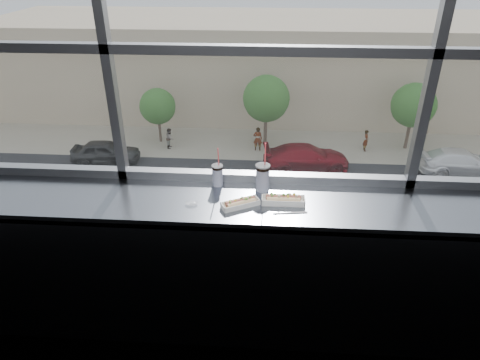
# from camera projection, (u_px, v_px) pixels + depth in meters

# --- Properties ---
(wall_back_lower) EXTENTS (6.00, 0.00, 6.00)m
(wall_back_lower) POSITION_uv_depth(u_px,v_px,m) (262.00, 243.00, 3.28)
(wall_back_lower) COLOR black
(wall_back_lower) RESTS_ON ground
(counter) EXTENTS (6.00, 0.55, 0.06)m
(counter) POSITION_uv_depth(u_px,v_px,m) (263.00, 205.00, 2.79)
(counter) COLOR gray
(counter) RESTS_ON ground
(counter_fascia) EXTENTS (6.00, 0.04, 1.04)m
(counter_fascia) POSITION_uv_depth(u_px,v_px,m) (260.00, 292.00, 2.81)
(counter_fascia) COLOR gray
(counter_fascia) RESTS_ON ground
(hotdog_tray_left) EXTENTS (0.26, 0.19, 0.06)m
(hotdog_tray_left) POSITION_uv_depth(u_px,v_px,m) (240.00, 203.00, 2.71)
(hotdog_tray_left) COLOR white
(hotdog_tray_left) RESTS_ON counter
(hotdog_tray_right) EXTENTS (0.28, 0.09, 0.07)m
(hotdog_tray_right) POSITION_uv_depth(u_px,v_px,m) (283.00, 200.00, 2.74)
(hotdog_tray_right) COLOR white
(hotdog_tray_right) RESTS_ON counter
(soda_cup_left) EXTENTS (0.08, 0.08, 0.29)m
(soda_cup_left) POSITION_uv_depth(u_px,v_px,m) (217.00, 174.00, 2.92)
(soda_cup_left) COLOR white
(soda_cup_left) RESTS_ON counter
(soda_cup_right) EXTENTS (0.10, 0.10, 0.36)m
(soda_cup_right) POSITION_uv_depth(u_px,v_px,m) (263.00, 176.00, 2.85)
(soda_cup_right) COLOR white
(soda_cup_right) RESTS_ON counter
(loose_straw) EXTENTS (0.22, 0.04, 0.01)m
(loose_straw) POSITION_uv_depth(u_px,v_px,m) (290.00, 213.00, 2.64)
(loose_straw) COLOR white
(loose_straw) RESTS_ON counter
(wrapper) EXTENTS (0.09, 0.06, 0.02)m
(wrapper) POSITION_uv_depth(u_px,v_px,m) (191.00, 203.00, 2.73)
(wrapper) COLOR silver
(wrapper) RESTS_ON counter
(plaza_ground) EXTENTS (120.00, 120.00, 0.00)m
(plaza_ground) POSITION_uv_depth(u_px,v_px,m) (268.00, 87.00, 46.90)
(plaza_ground) COLOR gray
(plaza_ground) RESTS_ON ground
(street_asphalt) EXTENTS (80.00, 10.00, 0.06)m
(street_asphalt) POSITION_uv_depth(u_px,v_px,m) (265.00, 197.00, 26.31)
(street_asphalt) COLOR black
(street_asphalt) RESTS_ON plaza_ground
(far_sidewalk) EXTENTS (80.00, 6.00, 0.04)m
(far_sidewalk) POSITION_uv_depth(u_px,v_px,m) (266.00, 144.00, 33.32)
(far_sidewalk) COLOR gray
(far_sidewalk) RESTS_ON plaza_ground
(far_building) EXTENTS (50.00, 14.00, 8.00)m
(far_building) POSITION_uv_depth(u_px,v_px,m) (269.00, 62.00, 40.17)
(far_building) COLOR tan
(far_building) RESTS_ON plaza_ground
(car_near_b) EXTENTS (2.67, 6.36, 2.12)m
(car_near_b) POSITION_uv_depth(u_px,v_px,m) (157.00, 214.00, 22.62)
(car_near_b) COLOR black
(car_near_b) RESTS_ON street_asphalt
(car_far_c) EXTENTS (3.00, 6.67, 2.19)m
(car_far_c) POSITION_uv_depth(u_px,v_px,m) (462.00, 158.00, 28.50)
(car_far_c) COLOR white
(car_far_c) RESTS_ON street_asphalt
(car_far_a) EXTENTS (3.07, 6.59, 2.14)m
(car_far_a) POSITION_uv_depth(u_px,v_px,m) (105.00, 148.00, 29.95)
(car_far_a) COLOR #282828
(car_far_a) RESTS_ON street_asphalt
(car_far_b) EXTENTS (3.62, 7.07, 2.26)m
(car_far_b) POSITION_uv_depth(u_px,v_px,m) (306.00, 153.00, 29.09)
(car_far_b) COLOR maroon
(car_far_b) RESTS_ON street_asphalt
(car_near_c) EXTENTS (3.23, 6.71, 2.17)m
(car_near_c) POSITION_uv_depth(u_px,v_px,m) (272.00, 218.00, 22.25)
(car_near_c) COLOR #5A1F03
(car_near_c) RESTS_ON street_asphalt
(car_near_a) EXTENTS (3.33, 6.54, 2.09)m
(car_near_a) POSITION_uv_depth(u_px,v_px,m) (28.00, 209.00, 23.05)
(car_near_a) COLOR #AAABAE
(car_near_a) RESTS_ON street_asphalt
(car_near_d) EXTENTS (2.49, 5.81, 1.92)m
(car_near_d) POSITION_uv_depth(u_px,v_px,m) (388.00, 224.00, 21.95)
(car_near_d) COLOR white
(car_near_d) RESTS_ON street_asphalt
(pedestrian_d) EXTENTS (0.65, 0.87, 1.96)m
(pedestrian_d) POSITION_uv_depth(u_px,v_px,m) (366.00, 138.00, 31.82)
(pedestrian_d) COLOR #66605B
(pedestrian_d) RESTS_ON far_sidewalk
(pedestrian_b) EXTENTS (0.99, 0.74, 2.22)m
(pedestrian_b) POSITION_uv_depth(u_px,v_px,m) (258.00, 137.00, 31.78)
(pedestrian_b) COLOR #66605B
(pedestrian_b) RESTS_ON far_sidewalk
(pedestrian_a) EXTENTS (0.62, 0.83, 1.86)m
(pedestrian_a) POSITION_uv_depth(u_px,v_px,m) (170.00, 136.00, 32.30)
(pedestrian_a) COLOR #66605B
(pedestrian_a) RESTS_ON far_sidewalk
(tree_left) EXTENTS (2.75, 2.75, 4.29)m
(tree_left) POSITION_uv_depth(u_px,v_px,m) (158.00, 106.00, 32.43)
(tree_left) COLOR #47382B
(tree_left) RESTS_ON far_sidewalk
(tree_center) EXTENTS (3.48, 3.48, 5.44)m
(tree_center) POSITION_uv_depth(u_px,v_px,m) (266.00, 99.00, 31.57)
(tree_center) COLOR #47382B
(tree_center) RESTS_ON far_sidewalk
(tree_right) EXTENTS (3.24, 3.24, 5.06)m
(tree_right) POSITION_uv_depth(u_px,v_px,m) (414.00, 105.00, 31.06)
(tree_right) COLOR #47382B
(tree_right) RESTS_ON far_sidewalk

